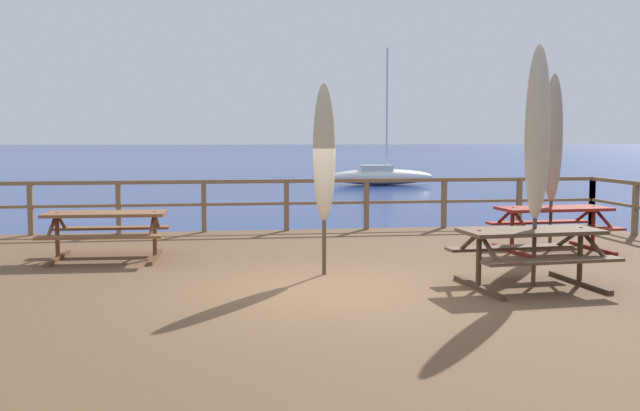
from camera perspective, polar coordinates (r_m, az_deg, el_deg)
ground_plane at (r=9.60m, az=0.78°, el=-10.62°), size 600.00×600.00×0.00m
wooden_deck at (r=9.51m, az=0.79°, el=-8.62°), size 14.10×12.19×0.69m
railing_waterside_far at (r=15.18m, az=-2.68°, el=0.79°), size 13.90×0.10×1.09m
picnic_table_back_right at (r=13.05m, az=18.02°, el=-1.03°), size 1.96×1.50×0.78m
picnic_table_back_left at (r=12.07m, az=-16.61°, el=-1.50°), size 1.94×1.47×0.78m
picnic_table_mid_left at (r=9.81m, az=16.36°, el=-3.04°), size 1.93×1.54×0.78m
patio_umbrella_short_mid at (r=13.01m, az=18.00°, el=5.05°), size 0.32×0.32×3.05m
patio_umbrella_tall_mid_left at (r=10.19m, az=0.33°, el=4.15°), size 0.32×0.32×2.73m
patio_umbrella_tall_front at (r=9.78m, az=16.86°, el=5.46°), size 0.32×0.32×3.16m
sailboat_distant at (r=41.13m, az=4.85°, el=2.36°), size 6.06×1.91×7.72m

